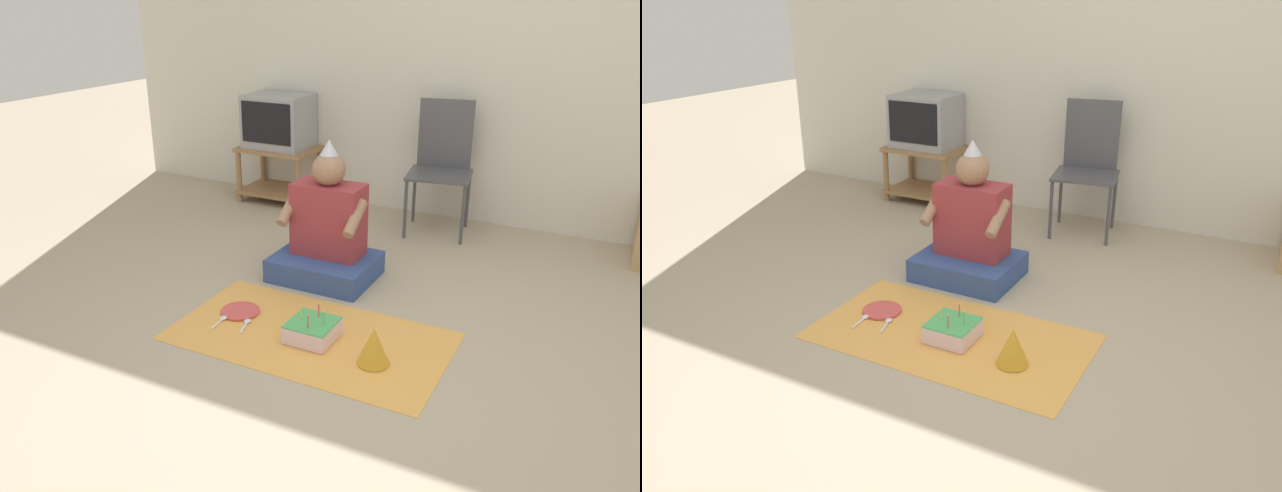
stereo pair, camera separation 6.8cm
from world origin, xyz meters
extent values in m
plane|color=tan|center=(0.00, 0.00, 0.00)|extent=(16.00, 16.00, 0.00)
cube|color=beige|center=(0.00, 2.31, 1.27)|extent=(6.40, 0.06, 2.55)
cube|color=#997047|center=(-1.68, 2.06, 0.43)|extent=(0.61, 0.43, 0.03)
cube|color=#997047|center=(-1.68, 2.06, 0.08)|extent=(0.61, 0.43, 0.02)
cylinder|color=#997047|center=(-1.96, 1.88, 0.22)|extent=(0.04, 0.04, 0.45)
cylinder|color=#997047|center=(-1.41, 1.88, 0.22)|extent=(0.04, 0.04, 0.45)
cylinder|color=#997047|center=(-1.96, 2.25, 0.22)|extent=(0.04, 0.04, 0.45)
cylinder|color=#997047|center=(-1.41, 2.25, 0.22)|extent=(0.04, 0.04, 0.45)
cube|color=#99999E|center=(-1.68, 2.07, 0.65)|extent=(0.49, 0.39, 0.42)
cube|color=black|center=(-1.68, 1.87, 0.67)|extent=(0.43, 0.01, 0.32)
cube|color=#4C4C51|center=(-0.30, 1.91, 0.43)|extent=(0.49, 0.46, 0.02)
cube|color=#4C4C51|center=(-0.33, 2.10, 0.67)|extent=(0.38, 0.08, 0.49)
cylinder|color=#4C4C51|center=(-0.46, 1.70, 0.21)|extent=(0.02, 0.02, 0.43)
cylinder|color=#4C4C51|center=(-0.08, 1.76, 0.21)|extent=(0.02, 0.02, 0.43)
cylinder|color=#4C4C51|center=(-0.52, 2.06, 0.21)|extent=(0.02, 0.02, 0.43)
cylinder|color=#4C4C51|center=(-0.13, 2.12, 0.21)|extent=(0.02, 0.02, 0.43)
cube|color=#334C8C|center=(-0.67, 0.87, 0.07)|extent=(0.59, 0.47, 0.14)
cube|color=#993338|center=(-0.67, 0.91, 0.36)|extent=(0.41, 0.23, 0.44)
sphere|color=#9E7556|center=(-0.67, 0.91, 0.66)|extent=(0.20, 0.20, 0.20)
cone|color=silver|center=(-0.67, 0.91, 0.79)|extent=(0.11, 0.11, 0.09)
cylinder|color=#9E7556|center=(-0.88, 0.82, 0.43)|extent=(0.06, 0.23, 0.19)
cylinder|color=#9E7556|center=(-0.45, 0.82, 0.43)|extent=(0.06, 0.23, 0.19)
cube|color=#EFA84C|center=(-0.42, 0.20, 0.00)|extent=(1.39, 0.76, 0.01)
cube|color=silver|center=(-0.40, 0.18, 0.05)|extent=(0.23, 0.23, 0.08)
cube|color=#4CB266|center=(-0.40, 0.18, 0.09)|extent=(0.23, 0.23, 0.01)
cylinder|color=#66C666|center=(-0.33, 0.18, 0.13)|extent=(0.01, 0.01, 0.07)
sphere|color=#FFCC4C|center=(-0.33, 0.18, 0.17)|extent=(0.01, 0.01, 0.01)
cylinder|color=#EA4C4C|center=(-0.39, 0.25, 0.13)|extent=(0.01, 0.01, 0.07)
sphere|color=#FFCC4C|center=(-0.39, 0.25, 0.17)|extent=(0.01, 0.01, 0.01)
cylinder|color=yellow|center=(-0.46, 0.18, 0.13)|extent=(0.01, 0.01, 0.07)
sphere|color=#FFCC4C|center=(-0.46, 0.18, 0.17)|extent=(0.01, 0.01, 0.01)
cylinder|color=#EA4C4C|center=(-0.39, 0.12, 0.13)|extent=(0.01, 0.01, 0.07)
sphere|color=#FFCC4C|center=(-0.39, 0.12, 0.17)|extent=(0.01, 0.01, 0.01)
cone|color=gold|center=(-0.04, 0.11, 0.10)|extent=(0.15, 0.15, 0.18)
cylinder|color=#D84C4C|center=(-0.87, 0.25, 0.01)|extent=(0.21, 0.21, 0.01)
ellipsoid|color=white|center=(-0.77, 0.17, 0.01)|extent=(0.04, 0.05, 0.01)
cube|color=white|center=(-0.76, 0.11, 0.01)|extent=(0.04, 0.10, 0.01)
ellipsoid|color=white|center=(-0.90, 0.15, 0.01)|extent=(0.04, 0.05, 0.01)
cube|color=white|center=(-0.90, 0.08, 0.01)|extent=(0.02, 0.10, 0.01)
camera|label=1|loc=(0.86, -2.21, 1.61)|focal=35.00mm
camera|label=2|loc=(0.92, -2.18, 1.61)|focal=35.00mm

